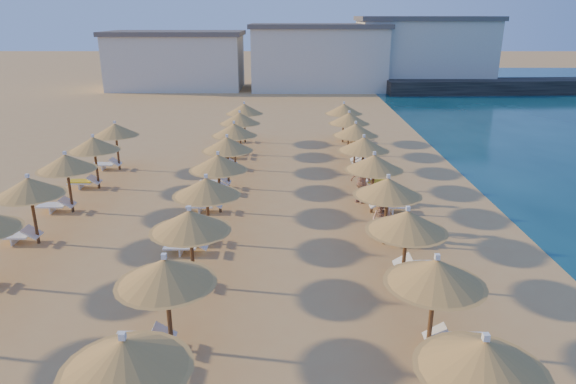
{
  "coord_description": "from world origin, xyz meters",
  "views": [
    {
      "loc": [
        0.57,
        -16.19,
        8.31
      ],
      "look_at": [
        0.49,
        4.0,
        1.3
      ],
      "focal_mm": 32.0,
      "sensor_mm": 36.0,
      "label": 1
    }
  ],
  "objects_px": {
    "beachgoer_a": "(386,208)",
    "parasol_row_east": "(388,188)",
    "parasol_row_west": "(206,188)",
    "beachgoer_c": "(361,182)",
    "jetty": "(520,86)",
    "beachgoer_b": "(380,221)"
  },
  "relations": [
    {
      "from": "jetty",
      "to": "beachgoer_a",
      "type": "bearing_deg",
      "value": -122.58
    },
    {
      "from": "jetty",
      "to": "parasol_row_east",
      "type": "distance_m",
      "value": 45.47
    },
    {
      "from": "beachgoer_a",
      "to": "jetty",
      "type": "bearing_deg",
      "value": 138.49
    },
    {
      "from": "jetty",
      "to": "beachgoer_c",
      "type": "relative_size",
      "value": 15.7
    },
    {
      "from": "parasol_row_east",
      "to": "beachgoer_c",
      "type": "height_order",
      "value": "parasol_row_east"
    },
    {
      "from": "beachgoer_a",
      "to": "parasol_row_east",
      "type": "bearing_deg",
      "value": -22.0
    },
    {
      "from": "parasol_row_west",
      "to": "beachgoer_c",
      "type": "bearing_deg",
      "value": 36.07
    },
    {
      "from": "parasol_row_east",
      "to": "beachgoer_c",
      "type": "relative_size",
      "value": 18.57
    },
    {
      "from": "beachgoer_c",
      "to": "parasol_row_west",
      "type": "bearing_deg",
      "value": -103.89
    },
    {
      "from": "beachgoer_c",
      "to": "parasol_row_east",
      "type": "bearing_deg",
      "value": -46.16
    },
    {
      "from": "jetty",
      "to": "beachgoer_c",
      "type": "distance_m",
      "value": 41.6
    },
    {
      "from": "parasol_row_east",
      "to": "beachgoer_c",
      "type": "xyz_separation_m",
      "value": [
        -0.31,
        4.65,
        -1.29
      ]
    },
    {
      "from": "parasol_row_east",
      "to": "beachgoer_b",
      "type": "distance_m",
      "value": 1.54
    },
    {
      "from": "jetty",
      "to": "beachgoer_c",
      "type": "height_order",
      "value": "beachgoer_c"
    },
    {
      "from": "parasol_row_west",
      "to": "beachgoer_a",
      "type": "xyz_separation_m",
      "value": [
        6.91,
        1.26,
        -1.28
      ]
    },
    {
      "from": "parasol_row_east",
      "to": "beachgoer_a",
      "type": "bearing_deg",
      "value": 80.1
    },
    {
      "from": "jetty",
      "to": "beachgoer_b",
      "type": "distance_m",
      "value": 45.13
    },
    {
      "from": "jetty",
      "to": "parasol_row_east",
      "type": "bearing_deg",
      "value": -122.04
    },
    {
      "from": "parasol_row_west",
      "to": "beachgoer_c",
      "type": "xyz_separation_m",
      "value": [
        6.38,
        4.65,
        -1.29
      ]
    },
    {
      "from": "parasol_row_west",
      "to": "beachgoer_a",
      "type": "relative_size",
      "value": 18.4
    },
    {
      "from": "jetty",
      "to": "beachgoer_b",
      "type": "xyz_separation_m",
      "value": [
        -22.06,
        -39.37,
        0.03
      ]
    },
    {
      "from": "parasol_row_west",
      "to": "parasol_row_east",
      "type": "bearing_deg",
      "value": 0.0
    }
  ]
}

